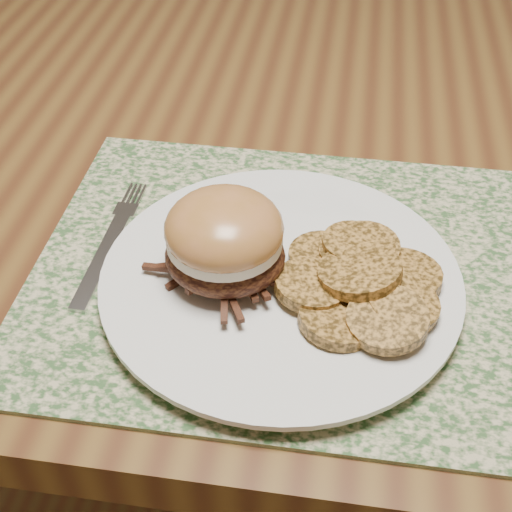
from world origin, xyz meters
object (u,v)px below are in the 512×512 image
Objects in this scene: pork_sandwich at (224,240)px; dinner_plate at (281,282)px; dining_table at (482,186)px; fork at (111,241)px.

dinner_plate is at bearing 13.52° from pork_sandwich.
fork is (-0.34, -0.25, 0.09)m from dining_table.
fork is at bearing -144.19° from dining_table.
pork_sandwich is 0.12m from fork.
dining_table is 5.77× the size of dinner_plate.
dining_table is at bearing 36.81° from fork.
pork_sandwich is at bearing -129.60° from dining_table.
dinner_plate is (-0.19, -0.28, 0.09)m from dining_table.
dining_table is 0.43m from fork.
pork_sandwich is at bearing -173.74° from dinner_plate.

